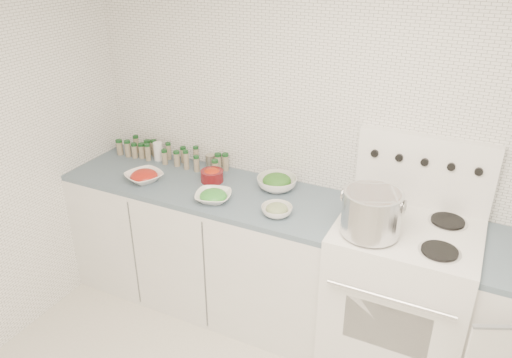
# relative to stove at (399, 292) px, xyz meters

# --- Properties ---
(room_walls) EXTENTS (3.54, 3.04, 2.52)m
(room_walls) POSITION_rel_stove_xyz_m (-0.48, -1.19, 1.06)
(room_walls) COLOR white
(room_walls) RESTS_ON ground
(counter_left) EXTENTS (1.85, 0.62, 0.90)m
(counter_left) POSITION_rel_stove_xyz_m (-1.30, 0.00, -0.05)
(counter_left) COLOR white
(counter_left) RESTS_ON ground
(stove) EXTENTS (0.76, 0.70, 1.36)m
(stove) POSITION_rel_stove_xyz_m (0.00, 0.00, 0.00)
(stove) COLOR white
(stove) RESTS_ON ground
(stock_pot) EXTENTS (0.33, 0.31, 0.24)m
(stock_pot) POSITION_rel_stove_xyz_m (-0.18, -0.16, 0.58)
(stock_pot) COLOR silver
(stock_pot) RESTS_ON stove
(bowl_tomato) EXTENTS (0.30, 0.30, 0.08)m
(bowl_tomato) POSITION_rel_stove_xyz_m (-1.68, -0.12, 0.44)
(bowl_tomato) COLOR white
(bowl_tomato) RESTS_ON counter_left
(bowl_snowpea) EXTENTS (0.27, 0.27, 0.07)m
(bowl_snowpea) POSITION_rel_stove_xyz_m (-1.14, -0.15, 0.43)
(bowl_snowpea) COLOR white
(bowl_snowpea) RESTS_ON counter_left
(bowl_broccoli) EXTENTS (0.29, 0.29, 0.10)m
(bowl_broccoli) POSITION_rel_stove_xyz_m (-0.85, 0.16, 0.45)
(bowl_broccoli) COLOR white
(bowl_broccoli) RESTS_ON counter_left
(bowl_zucchini) EXTENTS (0.22, 0.22, 0.07)m
(bowl_zucchini) POSITION_rel_stove_xyz_m (-0.72, -0.14, 0.44)
(bowl_zucchini) COLOR white
(bowl_zucchini) RESTS_ON counter_left
(bowl_pepper) EXTENTS (0.15, 0.15, 0.09)m
(bowl_pepper) POSITION_rel_stove_xyz_m (-1.28, 0.07, 0.45)
(bowl_pepper) COLOR #601014
(bowl_pepper) RESTS_ON counter_left
(salt_canister) EXTENTS (0.08, 0.08, 0.13)m
(salt_canister) POSITION_rel_stove_xyz_m (-1.80, 0.20, 0.47)
(salt_canister) COLOR white
(salt_canister) RESTS_ON counter_left
(tin_can) EXTENTS (0.08, 0.08, 0.09)m
(tin_can) POSITION_rel_stove_xyz_m (-1.40, 0.26, 0.45)
(tin_can) COLOR #A8A08E
(tin_can) RESTS_ON counter_left
(spice_cluster) EXTENTS (0.87, 0.15, 0.14)m
(spice_cluster) POSITION_rel_stove_xyz_m (-1.72, 0.20, 0.46)
(spice_cluster) COLOR gray
(spice_cluster) RESTS_ON counter_left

